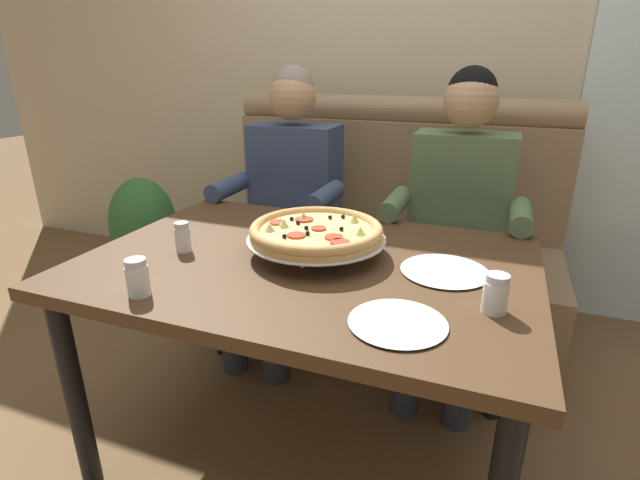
# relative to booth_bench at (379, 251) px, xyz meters

# --- Properties ---
(ground_plane) EXTENTS (16.00, 16.00, 0.00)m
(ground_plane) POSITION_rel_booth_bench_xyz_m (0.00, -0.93, -0.40)
(ground_plane) COLOR brown
(back_wall_with_window) EXTENTS (6.00, 0.12, 2.80)m
(back_wall_with_window) POSITION_rel_booth_bench_xyz_m (0.00, 0.57, 1.00)
(back_wall_with_window) COLOR beige
(back_wall_with_window) RESTS_ON ground_plane
(booth_bench) EXTENTS (1.68, 0.78, 1.13)m
(booth_bench) POSITION_rel_booth_bench_xyz_m (0.00, 0.00, 0.00)
(booth_bench) COLOR #937556
(booth_bench) RESTS_ON ground_plane
(dining_table) EXTENTS (1.34, 0.93, 0.72)m
(dining_table) POSITION_rel_booth_bench_xyz_m (0.00, -0.93, 0.24)
(dining_table) COLOR #4C331E
(dining_table) RESTS_ON ground_plane
(diner_left) EXTENTS (0.54, 0.64, 1.27)m
(diner_left) POSITION_rel_booth_bench_xyz_m (-0.38, -0.27, 0.31)
(diner_left) COLOR #2D3342
(diner_left) RESTS_ON ground_plane
(diner_right) EXTENTS (0.54, 0.64, 1.27)m
(diner_right) POSITION_rel_booth_bench_xyz_m (0.38, -0.27, 0.31)
(diner_right) COLOR #2D3342
(diner_right) RESTS_ON ground_plane
(pizza) EXTENTS (0.43, 0.43, 0.11)m
(pizza) POSITION_rel_booth_bench_xyz_m (0.01, -0.89, 0.40)
(pizza) COLOR silver
(pizza) RESTS_ON dining_table
(shaker_oregano) EXTENTS (0.06, 0.06, 0.10)m
(shaker_oregano) POSITION_rel_booth_bench_xyz_m (0.54, -1.08, 0.36)
(shaker_oregano) COLOR white
(shaker_oregano) RESTS_ON dining_table
(shaker_parmesan) EXTENTS (0.05, 0.05, 0.10)m
(shaker_parmesan) POSITION_rel_booth_bench_xyz_m (-0.39, -1.02, 0.36)
(shaker_parmesan) COLOR white
(shaker_parmesan) RESTS_ON dining_table
(shaker_pepper_flakes) EXTENTS (0.06, 0.06, 0.10)m
(shaker_pepper_flakes) POSITION_rel_booth_bench_xyz_m (-0.31, -1.31, 0.37)
(shaker_pepper_flakes) COLOR white
(shaker_pepper_flakes) RESTS_ON dining_table
(plate_near_left) EXTENTS (0.23, 0.23, 0.02)m
(plate_near_left) POSITION_rel_booth_bench_xyz_m (0.34, -1.22, 0.33)
(plate_near_left) COLOR white
(plate_near_left) RESTS_ON dining_table
(plate_near_right) EXTENTS (0.25, 0.25, 0.02)m
(plate_near_right) POSITION_rel_booth_bench_xyz_m (0.40, -0.89, 0.33)
(plate_near_right) COLOR white
(plate_near_right) RESTS_ON dining_table
(potted_plant) EXTENTS (0.36, 0.36, 0.70)m
(potted_plant) POSITION_rel_booth_bench_xyz_m (-1.30, -0.18, -0.01)
(potted_plant) COLOR brown
(potted_plant) RESTS_ON ground_plane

